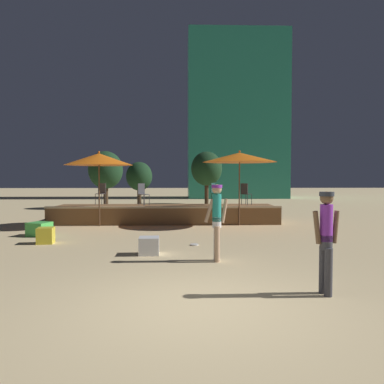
# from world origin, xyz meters

# --- Properties ---
(ground_plane) EXTENTS (120.00, 120.00, 0.00)m
(ground_plane) POSITION_xyz_m (0.00, 0.00, 0.00)
(ground_plane) COLOR #D1B784
(wooden_deck) EXTENTS (9.41, 2.47, 0.76)m
(wooden_deck) POSITION_xyz_m (-0.97, 10.54, 0.34)
(wooden_deck) COLOR brown
(wooden_deck) RESTS_ON ground
(patio_umbrella_0) EXTENTS (2.64, 2.64, 2.93)m
(patio_umbrella_0) POSITION_xyz_m (-3.50, 9.19, 2.62)
(patio_umbrella_0) COLOR brown
(patio_umbrella_0) RESTS_ON ground
(patio_umbrella_1) EXTENTS (2.95, 2.95, 2.98)m
(patio_umbrella_1) POSITION_xyz_m (2.02, 9.27, 2.70)
(patio_umbrella_1) COLOR brown
(patio_umbrella_1) RESTS_ON ground
(cube_seat_0) EXTENTS (0.78, 0.78, 0.44)m
(cube_seat_0) POSITION_xyz_m (-4.95, 6.82, 0.22)
(cube_seat_0) COLOR #4CC651
(cube_seat_0) RESTS_ON ground
(cube_seat_1) EXTENTS (0.49, 0.49, 0.47)m
(cube_seat_1) POSITION_xyz_m (-4.23, 5.38, 0.23)
(cube_seat_1) COLOR yellow
(cube_seat_1) RESTS_ON ground
(cube_seat_2) EXTENTS (0.51, 0.51, 0.43)m
(cube_seat_2) POSITION_xyz_m (-1.10, 3.76, 0.22)
(cube_seat_2) COLOR white
(cube_seat_2) RESTS_ON ground
(person_0) EXTENTS (0.47, 0.29, 1.70)m
(person_0) POSITION_xyz_m (2.06, 0.47, 0.95)
(person_0) COLOR #3F3F47
(person_0) RESTS_ON ground
(person_1) EXTENTS (0.55, 0.30, 1.76)m
(person_1) POSITION_xyz_m (0.52, 2.97, 1.00)
(person_1) COLOR tan
(person_1) RESTS_ON ground
(bistro_chair_0) EXTENTS (0.48, 0.47, 0.90)m
(bistro_chair_0) POSITION_xyz_m (1.20, 11.17, 1.31)
(bistro_chair_0) COLOR #1E4C47
(bistro_chair_0) RESTS_ON wooden_deck
(bistro_chair_1) EXTENTS (0.48, 0.48, 0.90)m
(bistro_chair_1) POSITION_xyz_m (-1.89, 9.98, 1.31)
(bistro_chair_1) COLOR #47474C
(bistro_chair_1) RESTS_ON wooden_deck
(bistro_chair_2) EXTENTS (0.48, 0.48, 0.90)m
(bistro_chair_2) POSITION_xyz_m (2.39, 10.05, 1.31)
(bistro_chair_2) COLOR #2D3338
(bistro_chair_2) RESTS_ON wooden_deck
(bistro_chair_3) EXTENTS (0.42, 0.43, 0.90)m
(bistro_chair_3) POSITION_xyz_m (-3.73, 10.59, 1.31)
(bistro_chair_3) COLOR #47474C
(bistro_chair_3) RESTS_ON wooden_deck
(frisbee_disc) EXTENTS (0.23, 0.23, 0.03)m
(frisbee_disc) POSITION_xyz_m (0.08, 4.98, 0.02)
(frisbee_disc) COLOR white
(frisbee_disc) RESTS_ON ground
(background_tree_0) EXTENTS (2.10, 2.10, 3.52)m
(background_tree_0) POSITION_xyz_m (-4.94, 17.63, 2.34)
(background_tree_0) COLOR #3D2B1C
(background_tree_0) RESTS_ON ground
(background_tree_1) EXTENTS (1.79, 1.79, 2.97)m
(background_tree_1) POSITION_xyz_m (-3.18, 20.30, 1.96)
(background_tree_1) COLOR #3D2B1C
(background_tree_1) RESTS_ON ground
(background_tree_2) EXTENTS (2.20, 2.20, 3.73)m
(background_tree_2) POSITION_xyz_m (1.51, 20.96, 2.51)
(background_tree_2) COLOR #3D2B1C
(background_tree_2) RESTS_ON ground
(distant_building) EXTENTS (8.99, 4.43, 15.01)m
(distant_building) POSITION_xyz_m (4.85, 29.32, 7.51)
(distant_building) COLOR teal
(distant_building) RESTS_ON ground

